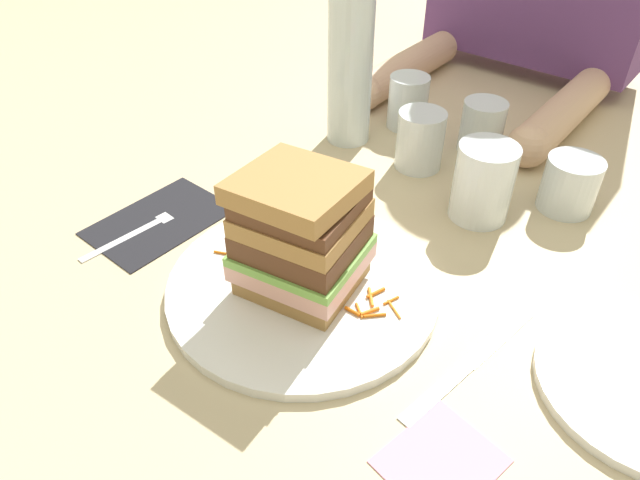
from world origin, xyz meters
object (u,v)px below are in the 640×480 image
sandwich (301,234)px  empty_tumbler_1 (420,140)px  knife (467,365)px  empty_tumbler_3 (570,184)px  fork (144,226)px  empty_tumbler_2 (408,102)px  juice_glass (483,185)px  empty_tumbler_0 (480,126)px  napkin_dark (159,220)px  napkin_pink (441,461)px  water_bottle (351,51)px  main_plate (303,286)px

sandwich → empty_tumbler_1: 0.31m
knife → empty_tumbler_3: (-0.03, 0.32, 0.03)m
fork → empty_tumbler_2: empty_tumbler_2 is taller
juice_glass → empty_tumbler_0: bearing=117.1°
sandwich → napkin_dark: 0.24m
sandwich → juice_glass: 0.27m
empty_tumbler_0 → napkin_pink: bearing=-66.2°
juice_glass → water_bottle: 0.28m
napkin_dark → empty_tumbler_3: 0.53m
napkin_dark → empty_tumbler_2: 0.43m
sandwich → empty_tumbler_3: bearing=63.7°
knife → empty_tumbler_3: size_ratio=2.79×
main_plate → knife: main_plate is taller
knife → water_bottle: (-0.36, 0.29, 0.14)m
main_plate → juice_glass: bearing=71.2°
napkin_dark → napkin_pink: 0.45m
water_bottle → empty_tumbler_3: bearing=4.8°
knife → empty_tumbler_0: empty_tumbler_0 is taller
fork → empty_tumbler_2: 0.46m
sandwich → juice_glass: size_ratio=1.39×
napkin_dark → empty_tumbler_1: empty_tumbler_1 is taller
knife → water_bottle: bearing=141.0°
juice_glass → empty_tumbler_1: bearing=155.6°
napkin_pink → empty_tumbler_1: bearing=123.7°
main_plate → empty_tumbler_0: empty_tumbler_0 is taller
sandwich → water_bottle: (-0.17, 0.31, 0.06)m
main_plate → fork: 0.23m
empty_tumbler_3 → napkin_pink: (0.06, -0.42, -0.03)m
main_plate → napkin_pink: bearing=-21.2°
juice_glass → empty_tumbler_2: size_ratio=1.20×
sandwich → knife: 0.21m
main_plate → napkin_pink: 0.24m
knife → napkin_pink: same height
napkin_dark → knife: (0.42, 0.04, 0.00)m
fork → empty_tumbler_3: (0.39, 0.38, 0.03)m
main_plate → sandwich: bearing=-122.6°
empty_tumbler_1 → empty_tumbler_3: 0.21m
main_plate → sandwich: sandwich is taller
napkin_dark → empty_tumbler_0: empty_tumbler_0 is taller
fork → juice_glass: juice_glass is taller
knife → empty_tumbler_1: 0.37m
water_bottle → empty_tumbler_1: (0.13, -0.00, -0.10)m
knife → napkin_dark: bearing=-175.1°
napkin_pink → knife: bearing=106.2°
main_plate → napkin_dark: 0.23m
sandwich → empty_tumbler_1: (-0.04, 0.31, -0.04)m
main_plate → water_bottle: bearing=118.5°
knife → juice_glass: 0.26m
sandwich → water_bottle: bearing=118.4°
knife → napkin_pink: bearing=-73.8°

